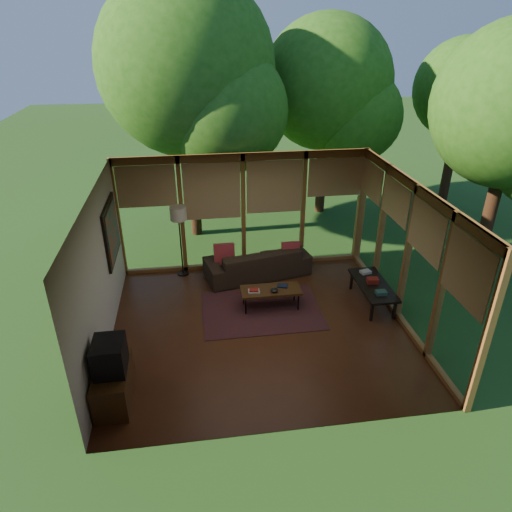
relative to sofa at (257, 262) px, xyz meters
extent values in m
plane|color=#562B16|center=(-0.25, -2.00, -0.34)|extent=(5.50, 5.50, 0.00)
plane|color=silver|center=(-0.25, -2.00, 2.36)|extent=(5.50, 5.50, 0.00)
cube|color=silver|center=(-3.00, -2.00, 1.01)|extent=(0.04, 5.00, 2.70)
cube|color=silver|center=(-0.25, -4.50, 1.01)|extent=(5.50, 0.04, 2.70)
cube|color=#925E2D|center=(-0.25, 0.50, 1.01)|extent=(5.50, 0.12, 2.70)
cube|color=#925E2D|center=(2.50, -2.00, 1.01)|extent=(0.12, 5.00, 2.70)
plane|color=#254F1D|center=(7.75, 6.00, -0.35)|extent=(40.00, 40.00, 0.00)
cylinder|color=#382114|center=(-1.31, 2.60, 2.39)|extent=(0.28, 0.28, 5.47)
sphere|color=#1E5112|center=(-1.31, 2.60, 3.91)|extent=(4.19, 4.19, 4.19)
cylinder|color=#382114|center=(2.46, 3.78, 2.02)|extent=(0.28, 0.28, 4.72)
sphere|color=#1E5112|center=(2.46, 3.78, 3.33)|extent=(3.59, 3.59, 3.59)
cylinder|color=#382114|center=(5.00, -0.62, 2.06)|extent=(0.28, 0.28, 4.80)
cylinder|color=#382114|center=(6.35, 3.48, 1.92)|extent=(0.28, 0.28, 4.52)
sphere|color=#1E5112|center=(6.35, 3.48, 3.17)|extent=(2.78, 2.78, 2.78)
cube|color=maroon|center=(-0.13, -1.45, -0.33)|extent=(2.36, 1.67, 0.01)
imported|color=#332519|center=(0.00, 0.00, 0.00)|extent=(2.47, 1.37, 0.68)
cube|color=maroon|center=(-0.75, -0.05, 0.27)|extent=(0.46, 0.24, 0.48)
cube|color=maroon|center=(0.75, -0.05, 0.24)|extent=(0.40, 0.21, 0.42)
cube|color=#BCB7AA|center=(-0.28, -1.41, 0.10)|extent=(0.23, 0.18, 0.03)
cube|color=maroon|center=(-0.28, -1.41, 0.13)|extent=(0.19, 0.15, 0.03)
cube|color=black|center=(0.32, -1.28, 0.10)|extent=(0.24, 0.20, 0.03)
ellipsoid|color=black|center=(0.12, -1.46, 0.12)|extent=(0.16, 0.16, 0.07)
cube|color=#4C2D14|center=(-2.72, -3.54, -0.04)|extent=(0.50, 1.00, 0.60)
cube|color=black|center=(-2.70, -3.54, 0.51)|extent=(0.45, 0.55, 0.50)
cube|color=#2E5146|center=(2.15, -1.90, 0.15)|extent=(0.21, 0.16, 0.08)
cube|color=maroon|center=(2.15, -1.45, 0.17)|extent=(0.24, 0.19, 0.10)
cube|color=#BCB7AA|center=(2.15, -1.05, 0.14)|extent=(0.24, 0.20, 0.06)
cylinder|color=black|center=(-1.69, 0.29, -0.33)|extent=(0.26, 0.26, 0.03)
cylinder|color=black|center=(-1.69, 0.29, 0.45)|extent=(0.03, 0.03, 1.52)
cylinder|color=beige|center=(-1.69, 0.29, 1.16)|extent=(0.36, 0.36, 0.30)
cube|color=#4C2D14|center=(0.07, -1.36, 0.06)|extent=(1.20, 0.50, 0.05)
cylinder|color=black|center=(-0.46, -1.54, -0.15)|extent=(0.03, 0.03, 0.38)
cylinder|color=black|center=(0.60, -1.54, -0.15)|extent=(0.03, 0.03, 0.38)
cylinder|color=black|center=(-0.46, -1.18, -0.15)|extent=(0.03, 0.03, 0.38)
cylinder|color=black|center=(0.60, -1.18, -0.15)|extent=(0.03, 0.03, 0.38)
cube|color=black|center=(2.15, -1.50, 0.09)|extent=(0.60, 1.40, 0.05)
cube|color=black|center=(1.92, -2.10, -0.14)|extent=(0.05, 0.05, 0.40)
cube|color=black|center=(2.38, -2.10, -0.14)|extent=(0.05, 0.05, 0.40)
cube|color=black|center=(1.92, -0.90, -0.14)|extent=(0.05, 0.05, 0.40)
cube|color=black|center=(2.38, -0.90, -0.14)|extent=(0.05, 0.05, 0.40)
cube|color=black|center=(-2.97, -0.60, 1.21)|extent=(0.05, 1.35, 1.15)
cube|color=#176368|center=(-2.94, -0.60, 1.21)|extent=(0.02, 1.20, 1.00)
camera|label=1|loc=(-1.33, -9.02, 4.84)|focal=32.00mm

